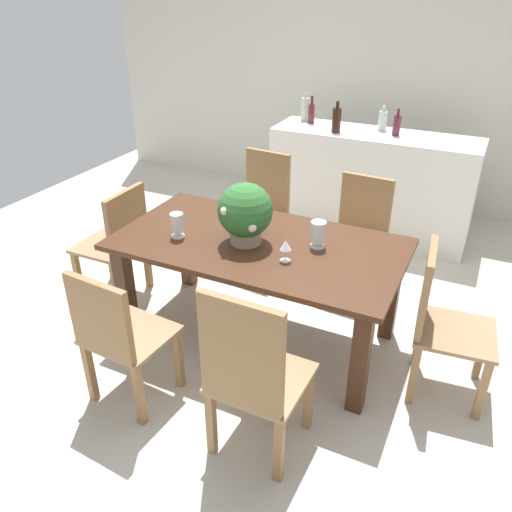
# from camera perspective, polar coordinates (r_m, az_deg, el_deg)

# --- Properties ---
(ground_plane) EXTENTS (7.04, 7.04, 0.00)m
(ground_plane) POSITION_cam_1_polar(r_m,az_deg,el_deg) (3.93, 1.96, -6.49)
(ground_plane) COLOR beige
(back_wall) EXTENTS (6.40, 0.10, 2.60)m
(back_wall) POSITION_cam_1_polar(r_m,az_deg,el_deg) (5.77, 13.35, 18.45)
(back_wall) COLOR beige
(back_wall) RESTS_ON ground
(dining_table) EXTENTS (1.86, 1.00, 0.75)m
(dining_table) POSITION_cam_1_polar(r_m,az_deg,el_deg) (3.39, 0.27, -0.27)
(dining_table) COLOR #422616
(dining_table) RESTS_ON ground
(chair_near_right) EXTENTS (0.47, 0.47, 1.04)m
(chair_near_right) POSITION_cam_1_polar(r_m,az_deg,el_deg) (2.57, -0.54, -12.86)
(chair_near_right) COLOR olive
(chair_near_right) RESTS_ON ground
(chair_near_left) EXTENTS (0.49, 0.46, 0.90)m
(chair_near_left) POSITION_cam_1_polar(r_m,az_deg,el_deg) (3.00, -15.13, -8.36)
(chair_near_left) COLOR olive
(chair_near_left) RESTS_ON ground
(chair_head_end) EXTENTS (0.45, 0.47, 0.91)m
(chair_head_end) POSITION_cam_1_polar(r_m,az_deg,el_deg) (4.03, -15.03, 1.87)
(chair_head_end) COLOR olive
(chair_head_end) RESTS_ON ground
(chair_far_left) EXTENTS (0.47, 0.45, 1.01)m
(chair_far_left) POSITION_cam_1_polar(r_m,az_deg,el_deg) (4.34, 0.73, 5.48)
(chair_far_left) COLOR olive
(chair_far_left) RESTS_ON ground
(chair_far_right) EXTENTS (0.47, 0.47, 0.92)m
(chair_far_right) POSITION_cam_1_polar(r_m,az_deg,el_deg) (4.10, 11.38, 2.88)
(chair_far_right) COLOR olive
(chair_far_right) RESTS_ON ground
(chair_foot_end) EXTENTS (0.49, 0.48, 0.95)m
(chair_foot_end) POSITION_cam_1_polar(r_m,az_deg,el_deg) (3.19, 19.74, -6.42)
(chair_foot_end) COLOR olive
(chair_foot_end) RESTS_ON ground
(flower_centerpiece) EXTENTS (0.35, 0.36, 0.40)m
(flower_centerpiece) POSITION_cam_1_polar(r_m,az_deg,el_deg) (3.23, -1.21, 4.86)
(flower_centerpiece) COLOR gray
(flower_centerpiece) RESTS_ON dining_table
(crystal_vase_left) EXTENTS (0.09, 0.09, 0.17)m
(crystal_vase_left) POSITION_cam_1_polar(r_m,az_deg,el_deg) (3.38, -8.76, 3.57)
(crystal_vase_left) COLOR silver
(crystal_vase_left) RESTS_ON dining_table
(crystal_vase_center_near) EXTENTS (0.10, 0.10, 0.18)m
(crystal_vase_center_near) POSITION_cam_1_polar(r_m,az_deg,el_deg) (3.24, 6.91, 2.57)
(crystal_vase_center_near) COLOR silver
(crystal_vase_center_near) RESTS_ON dining_table
(wine_glass) EXTENTS (0.07, 0.07, 0.14)m
(wine_glass) POSITION_cam_1_polar(r_m,az_deg,el_deg) (3.06, 3.31, 1.11)
(wine_glass) COLOR silver
(wine_glass) RESTS_ON dining_table
(kitchen_counter) EXTENTS (1.88, 0.55, 1.00)m
(kitchen_counter) POSITION_cam_1_polar(r_m,az_deg,el_deg) (5.06, 12.57, 7.70)
(kitchen_counter) COLOR silver
(kitchen_counter) RESTS_ON ground
(wine_bottle_clear) EXTENTS (0.06, 0.06, 0.26)m
(wine_bottle_clear) POSITION_cam_1_polar(r_m,az_deg,el_deg) (5.14, 6.17, 15.53)
(wine_bottle_clear) COLOR #511E28
(wine_bottle_clear) RESTS_ON kitchen_counter
(wine_bottle_amber) EXTENTS (0.08, 0.08, 0.27)m
(wine_bottle_amber) POSITION_cam_1_polar(r_m,az_deg,el_deg) (5.24, 5.46, 15.96)
(wine_bottle_amber) COLOR #B2BFB7
(wine_bottle_amber) RESTS_ON kitchen_counter
(wine_bottle_dark) EXTENTS (0.07, 0.07, 0.24)m
(wine_bottle_dark) POSITION_cam_1_polar(r_m,az_deg,el_deg) (4.86, 15.36, 13.85)
(wine_bottle_dark) COLOR #511E28
(wine_bottle_dark) RESTS_ON kitchen_counter
(wine_bottle_green) EXTENTS (0.08, 0.08, 0.22)m
(wine_bottle_green) POSITION_cam_1_polar(r_m,az_deg,el_deg) (5.01, 13.89, 14.41)
(wine_bottle_green) COLOR #B2BFB7
(wine_bottle_green) RESTS_ON kitchen_counter
(wine_bottle_tall) EXTENTS (0.08, 0.08, 0.28)m
(wine_bottle_tall) POSITION_cam_1_polar(r_m,az_deg,el_deg) (4.85, 8.94, 14.72)
(wine_bottle_tall) COLOR black
(wine_bottle_tall) RESTS_ON kitchen_counter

